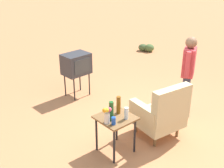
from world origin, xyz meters
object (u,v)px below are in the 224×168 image
at_px(armchair, 162,113).
at_px(flower_vase, 107,115).
at_px(side_table, 116,122).
at_px(bottle_wine_green, 111,111).
at_px(bottle_tall_amber, 119,105).
at_px(person_standing, 188,72).
at_px(tv_on_stand, 76,64).
at_px(soda_can_blue, 114,121).
at_px(bottle_short_clear, 126,113).

distance_m(armchair, flower_vase, 1.17).
relative_size(side_table, bottle_wine_green, 2.05).
relative_size(bottle_tall_amber, flower_vase, 1.13).
height_order(armchair, flower_vase, armchair).
xyz_separation_m(person_standing, bottle_tall_amber, (1.81, -0.03, -0.13)).
distance_m(armchair, bottle_tall_amber, 0.88).
xyz_separation_m(side_table, tv_on_stand, (-0.72, -2.20, 0.22)).
distance_m(tv_on_stand, soda_can_blue, 2.51).
bearing_deg(soda_can_blue, bottle_short_clear, 178.27).
relative_size(side_table, soda_can_blue, 5.38).
bearing_deg(bottle_tall_amber, bottle_short_clear, 82.31).
xyz_separation_m(soda_can_blue, flower_vase, (0.05, -0.09, 0.09)).
height_order(bottle_short_clear, bottle_tall_amber, bottle_tall_amber).
distance_m(side_table, tv_on_stand, 2.32).
height_order(soda_can_blue, flower_vase, flower_vase).
distance_m(bottle_short_clear, bottle_tall_amber, 0.22).
relative_size(bottle_tall_amber, bottle_wine_green, 0.94).
bearing_deg(flower_vase, bottle_tall_amber, -160.95).
xyz_separation_m(tv_on_stand, flower_vase, (0.95, 2.25, 0.02)).
height_order(bottle_short_clear, bottle_wine_green, bottle_wine_green).
height_order(side_table, flower_vase, flower_vase).
xyz_separation_m(armchair, side_table, (0.89, -0.21, 0.06)).
relative_size(tv_on_stand, bottle_tall_amber, 3.43).
bearing_deg(flower_vase, bottle_wine_green, -165.66).
bearing_deg(bottle_wine_green, flower_vase, 14.34).
xyz_separation_m(armchair, bottle_tall_amber, (0.78, -0.28, 0.31)).
distance_m(person_standing, flower_vase, 2.15).
bearing_deg(bottle_short_clear, bottle_wine_green, -32.20).
bearing_deg(armchair, person_standing, -166.78).
bearing_deg(armchair, bottle_tall_amber, -19.67).
relative_size(tv_on_stand, bottle_wine_green, 3.22).
bearing_deg(soda_can_blue, tv_on_stand, -110.88).
bearing_deg(soda_can_blue, flower_vase, -59.47).
height_order(bottle_tall_amber, flower_vase, bottle_tall_amber).
relative_size(armchair, bottle_tall_amber, 3.53).
bearing_deg(bottle_wine_green, soda_can_blue, 65.35).
bearing_deg(person_standing, bottle_wine_green, 1.55).
xyz_separation_m(soda_can_blue, bottle_short_clear, (-0.26, 0.01, 0.04)).
bearing_deg(person_standing, bottle_tall_amber, -1.10).
distance_m(bottle_wine_green, flower_vase, 0.11).
height_order(tv_on_stand, soda_can_blue, tv_on_stand).
distance_m(side_table, person_standing, 1.96).
height_order(side_table, bottle_wine_green, bottle_wine_green).
distance_m(armchair, bottle_short_clear, 0.85).
bearing_deg(side_table, bottle_wine_green, 12.55).
xyz_separation_m(tv_on_stand, bottle_wine_green, (0.84, 2.22, 0.03)).
bearing_deg(soda_can_blue, side_table, -139.29).
distance_m(side_table, flower_vase, 0.34).
bearing_deg(bottle_wine_green, tv_on_stand, -110.67).
distance_m(soda_can_blue, bottle_wine_green, 0.16).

